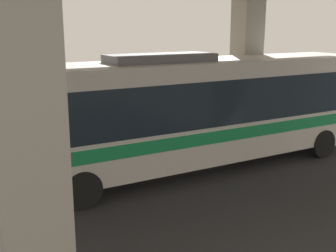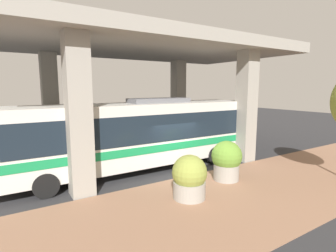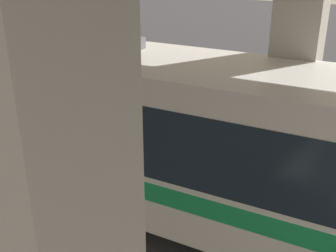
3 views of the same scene
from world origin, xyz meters
name	(u,v)px [view 3 (image 3 of 3)]	position (x,y,z in m)	size (l,w,h in m)	color
ground_plane	(120,152)	(0.00, 0.00, 0.00)	(80.00, 80.00, 0.00)	#2D2D30
sidewalk_strip	(169,118)	(-3.00, 0.00, 0.01)	(6.00, 40.00, 0.02)	#936B51
bus	(119,120)	(2.08, 1.49, 2.03)	(2.66, 12.96, 3.75)	silver
fire_hydrant	(133,132)	(-0.56, 0.11, 0.45)	(0.39, 0.19, 0.89)	#B21919
planter_front	(108,100)	(-1.40, -1.39, 0.95)	(1.41, 1.41, 1.86)	#9E998E
planter_middle	(193,110)	(-2.13, 1.30, 0.84)	(1.36, 1.36, 1.73)	#9E998E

